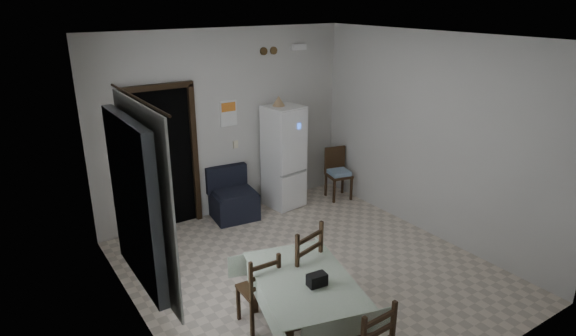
# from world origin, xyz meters

# --- Properties ---
(ground) EXTENTS (4.50, 4.50, 0.00)m
(ground) POSITION_xyz_m (0.00, 0.00, 0.00)
(ground) COLOR beige
(ground) RESTS_ON ground
(ceiling) EXTENTS (4.20, 4.50, 0.02)m
(ceiling) POSITION_xyz_m (0.00, 0.00, 2.90)
(ceiling) COLOR white
(ceiling) RESTS_ON ground
(wall_back) EXTENTS (4.20, 0.02, 2.90)m
(wall_back) POSITION_xyz_m (0.00, 2.25, 1.45)
(wall_back) COLOR beige
(wall_back) RESTS_ON ground
(wall_front) EXTENTS (4.20, 0.02, 2.90)m
(wall_front) POSITION_xyz_m (0.00, -2.25, 1.45)
(wall_front) COLOR beige
(wall_front) RESTS_ON ground
(wall_left) EXTENTS (0.02, 4.50, 2.90)m
(wall_left) POSITION_xyz_m (-2.10, 0.00, 1.45)
(wall_left) COLOR beige
(wall_left) RESTS_ON ground
(wall_right) EXTENTS (0.02, 4.50, 2.90)m
(wall_right) POSITION_xyz_m (2.10, 0.00, 1.45)
(wall_right) COLOR beige
(wall_right) RESTS_ON ground
(doorway) EXTENTS (1.06, 0.52, 2.22)m
(doorway) POSITION_xyz_m (-1.05, 2.45, 1.06)
(doorway) COLOR black
(doorway) RESTS_ON ground
(window_recess) EXTENTS (0.10, 1.20, 1.60)m
(window_recess) POSITION_xyz_m (-2.15, -0.20, 1.55)
(window_recess) COLOR silver
(window_recess) RESTS_ON ground
(curtain) EXTENTS (0.02, 1.45, 1.85)m
(curtain) POSITION_xyz_m (-2.04, -0.20, 1.55)
(curtain) COLOR silver
(curtain) RESTS_ON ground
(curtain_rod) EXTENTS (0.02, 1.60, 0.02)m
(curtain_rod) POSITION_xyz_m (-2.03, -0.20, 2.50)
(curtain_rod) COLOR black
(curtain_rod) RESTS_ON ground
(calendar) EXTENTS (0.28, 0.02, 0.40)m
(calendar) POSITION_xyz_m (0.05, 2.24, 1.62)
(calendar) COLOR white
(calendar) RESTS_ON ground
(calendar_image) EXTENTS (0.24, 0.01, 0.14)m
(calendar_image) POSITION_xyz_m (0.05, 2.23, 1.72)
(calendar_image) COLOR orange
(calendar_image) RESTS_ON ground
(light_switch) EXTENTS (0.08, 0.02, 0.12)m
(light_switch) POSITION_xyz_m (0.15, 2.24, 1.10)
(light_switch) COLOR beige
(light_switch) RESTS_ON ground
(vent_left) EXTENTS (0.12, 0.03, 0.12)m
(vent_left) POSITION_xyz_m (0.70, 2.23, 2.52)
(vent_left) COLOR brown
(vent_left) RESTS_ON ground
(vent_right) EXTENTS (0.12, 0.03, 0.12)m
(vent_right) POSITION_xyz_m (0.88, 2.23, 2.52)
(vent_right) COLOR brown
(vent_right) RESTS_ON ground
(emergency_light) EXTENTS (0.25, 0.07, 0.09)m
(emergency_light) POSITION_xyz_m (1.35, 2.21, 2.55)
(emergency_light) COLOR white
(emergency_light) RESTS_ON ground
(fridge) EXTENTS (0.61, 0.61, 1.69)m
(fridge) POSITION_xyz_m (0.87, 1.93, 0.85)
(fridge) COLOR white
(fridge) RESTS_ON ground
(tan_cone) EXTENTS (0.22, 0.22, 0.16)m
(tan_cone) POSITION_xyz_m (0.80, 1.97, 1.77)
(tan_cone) COLOR tan
(tan_cone) RESTS_ON fridge
(navy_seat) EXTENTS (0.74, 0.72, 0.80)m
(navy_seat) POSITION_xyz_m (-0.07, 1.93, 0.40)
(navy_seat) COLOR black
(navy_seat) RESTS_ON ground
(corner_chair) EXTENTS (0.45, 0.45, 0.88)m
(corner_chair) POSITION_xyz_m (1.81, 1.64, 0.44)
(corner_chair) COLOR black
(corner_chair) RESTS_ON ground
(dining_table) EXTENTS (1.23, 1.56, 0.71)m
(dining_table) POSITION_xyz_m (-0.82, -1.02, 0.36)
(dining_table) COLOR #AABBA0
(dining_table) RESTS_ON ground
(black_bag) EXTENTS (0.20, 0.13, 0.12)m
(black_bag) POSITION_xyz_m (-0.79, -1.18, 0.77)
(black_bag) COLOR black
(black_bag) RESTS_ON dining_table
(dining_chair_far_left) EXTENTS (0.39, 0.39, 0.87)m
(dining_chair_far_left) POSITION_xyz_m (-1.07, -0.55, 0.44)
(dining_chair_far_left) COLOR black
(dining_chair_far_left) RESTS_ON ground
(dining_chair_far_right) EXTENTS (0.57, 0.57, 1.08)m
(dining_chair_far_right) POSITION_xyz_m (-0.61, -0.56, 0.54)
(dining_chair_far_right) COLOR black
(dining_chair_far_right) RESTS_ON ground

